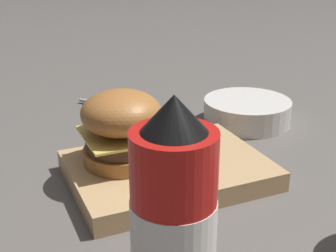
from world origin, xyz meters
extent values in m
plane|color=#5B5651|center=(0.00, 0.00, 0.00)|extent=(6.00, 6.00, 0.00)
cube|color=tan|center=(-0.06, 0.01, 0.01)|extent=(0.25, 0.18, 0.03)
cylinder|color=#AD6B33|center=(-0.11, 0.03, 0.04)|extent=(0.10, 0.10, 0.02)
cylinder|color=#4C3323|center=(-0.11, 0.03, 0.05)|extent=(0.09, 0.09, 0.02)
cube|color=#EAC656|center=(-0.11, 0.03, 0.06)|extent=(0.10, 0.10, 0.00)
ellipsoid|color=#AD6B33|center=(-0.11, 0.03, 0.09)|extent=(0.10, 0.10, 0.06)
cylinder|color=red|center=(-0.16, -0.23, 0.09)|extent=(0.06, 0.06, 0.17)
cylinder|color=white|center=(-0.16, -0.23, 0.08)|extent=(0.06, 0.06, 0.07)
cone|color=black|center=(-0.16, -0.23, 0.19)|extent=(0.05, 0.05, 0.03)
cylinder|color=silver|center=(0.15, 0.14, 0.02)|extent=(0.15, 0.15, 0.04)
cylinder|color=beige|center=(0.15, 0.14, 0.04)|extent=(0.12, 0.12, 0.01)
cylinder|color=#B2B2B7|center=(-0.05, 0.31, 0.01)|extent=(0.09, 0.10, 0.01)
ellipsoid|color=#B2B2B7|center=(0.01, 0.24, 0.01)|extent=(0.05, 0.06, 0.01)
camera|label=1|loc=(-0.28, -0.50, 0.30)|focal=50.00mm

